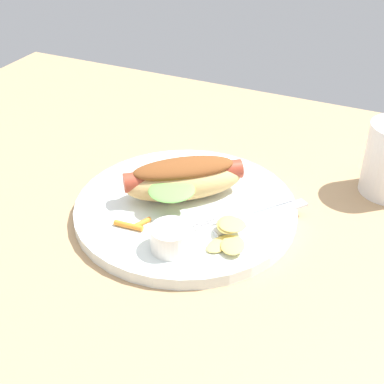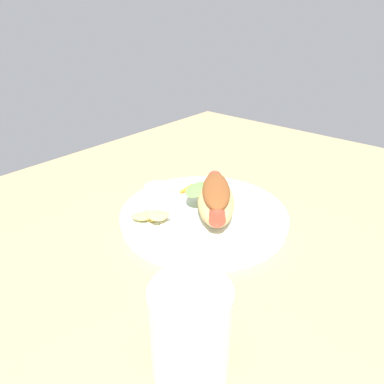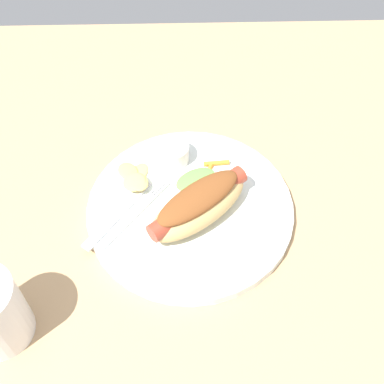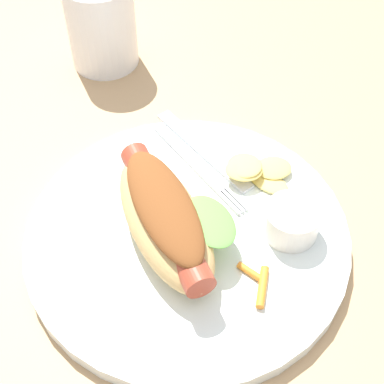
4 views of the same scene
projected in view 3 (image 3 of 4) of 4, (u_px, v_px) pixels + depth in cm
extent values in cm
cube|color=tan|center=(190.00, 209.00, 76.38)|extent=(120.00, 90.00, 1.80)
cylinder|color=white|center=(188.00, 210.00, 74.22)|extent=(29.49, 29.49, 1.60)
ellipsoid|color=tan|center=(198.00, 206.00, 70.70)|extent=(16.42, 14.89, 4.71)
cylinder|color=#A33D28|center=(198.00, 203.00, 70.05)|extent=(14.09, 11.97, 2.60)
ellipsoid|color=brown|center=(198.00, 198.00, 69.12)|extent=(13.57, 12.16, 2.13)
ellipsoid|color=#6BB74C|center=(196.00, 180.00, 72.35)|extent=(7.45, 7.02, 1.62)
cylinder|color=white|center=(173.00, 153.00, 77.81)|extent=(4.96, 4.96, 2.98)
cube|color=silver|center=(127.00, 220.00, 71.88)|extent=(7.86, 9.38, 0.40)
cube|color=silver|center=(162.00, 190.00, 75.16)|extent=(2.24, 2.68, 0.40)
cube|color=silver|center=(160.00, 188.00, 75.33)|extent=(2.24, 2.68, 0.40)
cube|color=silver|center=(158.00, 187.00, 75.49)|extent=(2.24, 2.68, 0.40)
cube|color=silver|center=(118.00, 214.00, 72.56)|extent=(9.27, 12.04, 0.36)
ellipsoid|color=#DEC362|center=(138.00, 174.00, 76.94)|extent=(3.89, 4.93, 0.50)
ellipsoid|color=#DEC362|center=(128.00, 171.00, 76.66)|extent=(4.13, 4.46, 0.84)
ellipsoid|color=#DEC362|center=(138.00, 182.00, 74.52)|extent=(3.92, 4.38, 0.84)
ellipsoid|color=#DEC362|center=(134.00, 182.00, 74.41)|extent=(4.37, 4.46, 0.75)
cylinder|color=orange|center=(217.00, 163.00, 78.05)|extent=(3.91, 1.02, 0.72)
cylinder|color=orange|center=(209.00, 170.00, 77.30)|extent=(1.55, 2.54, 0.62)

